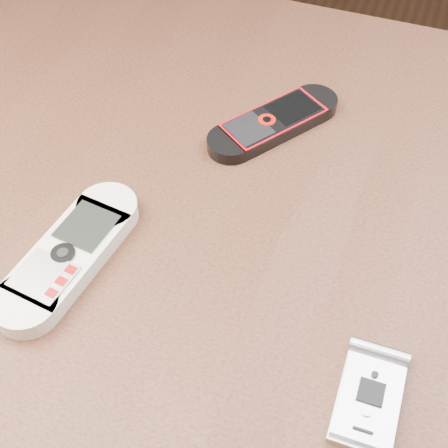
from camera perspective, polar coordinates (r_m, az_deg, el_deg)
table at (r=0.66m, az=-0.41°, el=-6.33°), size 1.20×0.80×0.75m
nokia_white at (r=0.56m, az=-13.94°, el=-2.70°), size 0.08×0.18×0.02m
nokia_black_red at (r=0.67m, az=4.59°, el=9.27°), size 0.13×0.16×0.02m
motorola_razr at (r=0.49m, az=13.12°, el=-15.28°), size 0.05×0.09×0.01m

